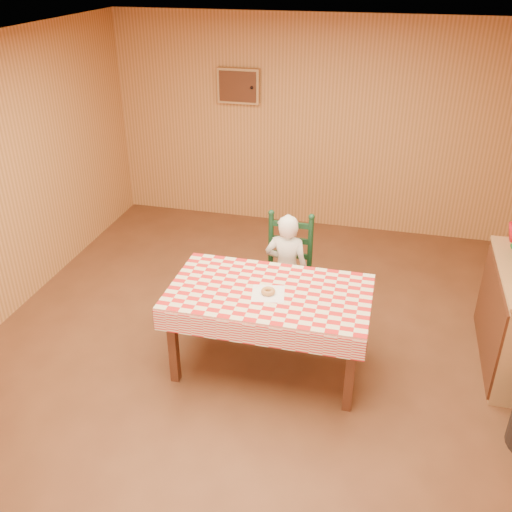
# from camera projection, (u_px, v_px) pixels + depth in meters

# --- Properties ---
(ground) EXTENTS (6.00, 6.00, 0.00)m
(ground) POSITION_uv_depth(u_px,v_px,m) (251.00, 360.00, 5.06)
(ground) COLOR brown
(ground) RESTS_ON ground
(cabin_walls) EXTENTS (5.10, 6.05, 2.65)m
(cabin_walls) POSITION_uv_depth(u_px,v_px,m) (266.00, 143.00, 4.64)
(cabin_walls) COLOR #C18246
(cabin_walls) RESTS_ON ground
(dining_table) EXTENTS (1.66, 0.96, 0.77)m
(dining_table) POSITION_uv_depth(u_px,v_px,m) (269.00, 299.00, 4.67)
(dining_table) COLOR #502715
(dining_table) RESTS_ON ground
(ladder_chair) EXTENTS (0.44, 0.40, 1.08)m
(ladder_chair) POSITION_uv_depth(u_px,v_px,m) (287.00, 272.00, 5.43)
(ladder_chair) COLOR black
(ladder_chair) RESTS_ON ground
(seated_child) EXTENTS (0.41, 0.27, 1.12)m
(seated_child) POSITION_uv_depth(u_px,v_px,m) (286.00, 269.00, 5.36)
(seated_child) COLOR silver
(seated_child) RESTS_ON ground
(napkin) EXTENTS (0.30, 0.30, 0.00)m
(napkin) POSITION_uv_depth(u_px,v_px,m) (268.00, 294.00, 4.59)
(napkin) COLOR white
(napkin) RESTS_ON dining_table
(donut) EXTENTS (0.14, 0.14, 0.04)m
(donut) POSITION_uv_depth(u_px,v_px,m) (268.00, 291.00, 4.58)
(donut) COLOR #B77D41
(donut) RESTS_ON napkin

